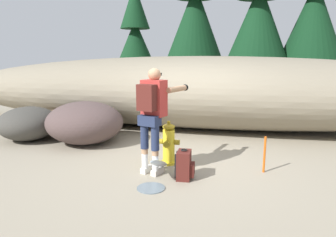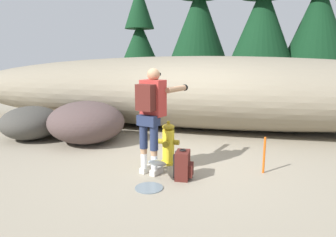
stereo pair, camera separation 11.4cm
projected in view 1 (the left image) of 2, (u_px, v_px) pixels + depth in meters
ground_plane at (174, 164)px, 5.45m from camera, size 56.00×56.00×0.04m
dirt_embankment at (199, 92)px, 8.23m from camera, size 15.06×3.20×1.89m
fire_hydrant at (169, 144)px, 5.35m from camera, size 0.39×0.33×0.76m
hydrant_water_jet at (158, 167)px, 4.72m from camera, size 0.41×1.16×0.46m
utility_worker at (153, 108)px, 4.81m from camera, size 0.68×1.04×1.68m
spare_backpack at (184, 165)px, 4.70m from camera, size 0.30×0.31×0.47m
boulder_large at (85, 123)px, 6.66m from camera, size 1.71×1.61×0.92m
boulder_mid at (28, 123)px, 6.98m from camera, size 1.71×1.77×0.75m
boulder_small at (54, 120)px, 7.81m from camera, size 1.17×1.16×0.55m
boulder_outlier at (91, 126)px, 7.69m from camera, size 0.73×0.72×0.32m
pine_tree_far_left at (135, 36)px, 14.88m from camera, size 2.20×2.20×5.35m
pine_tree_left at (195, 10)px, 13.06m from camera, size 2.73×2.73×7.27m
pine_tree_center at (259, 11)px, 10.90m from camera, size 2.54×2.54×6.55m
pine_tree_right at (315, 6)px, 10.79m from camera, size 2.25×2.25×6.43m
survey_stake at (265, 155)px, 4.95m from camera, size 0.04×0.04×0.60m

